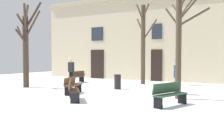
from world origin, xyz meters
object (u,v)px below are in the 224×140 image
at_px(tree_center, 180,34).
at_px(litter_bin, 118,82).
at_px(bench_facing_shops, 72,85).
at_px(tree_left_of_center, 26,45).
at_px(bench_back_to_back_right, 169,94).
at_px(person_crossing_plaza, 71,70).
at_px(bench_near_center_tree, 77,77).
at_px(bench_near_lamp, 73,90).
at_px(tree_near_facade, 143,42).
at_px(person_strolling, 177,75).

xyz_separation_m(tree_center, litter_bin, (-4.16, 1.81, -2.46)).
distance_m(litter_bin, bench_facing_shops, 3.10).
distance_m(tree_left_of_center, bench_back_to_back_right, 10.00).
distance_m(tree_left_of_center, person_crossing_plaza, 3.45).
bearing_deg(bench_near_center_tree, litter_bin, 57.89).
relative_size(bench_facing_shops, person_crossing_plaza, 0.89).
height_order(bench_near_lamp, person_crossing_plaza, person_crossing_plaza).
xyz_separation_m(bench_facing_shops, bench_near_center_tree, (-3.59, 5.02, -0.01)).
xyz_separation_m(tree_near_facade, bench_facing_shops, (-1.01, -6.41, -2.44)).
bearing_deg(bench_back_to_back_right, bench_near_lamp, 118.23).
bearing_deg(bench_facing_shops, tree_left_of_center, 60.07).
xyz_separation_m(bench_back_to_back_right, person_strolling, (-0.76, 3.34, 0.49)).
relative_size(bench_near_lamp, bench_near_center_tree, 0.93).
bearing_deg(bench_near_lamp, person_crossing_plaza, -1.17).
relative_size(bench_back_to_back_right, bench_facing_shops, 1.10).
distance_m(bench_near_lamp, bench_facing_shops, 2.13).
xyz_separation_m(tree_left_of_center, litter_bin, (5.23, 2.06, -2.17)).
distance_m(bench_facing_shops, person_crossing_plaza, 4.85).
relative_size(tree_near_facade, bench_near_lamp, 3.50).
distance_m(bench_facing_shops, bench_near_center_tree, 6.17).
bearing_deg(tree_center, person_strolling, 111.65).
relative_size(litter_bin, person_strolling, 0.50).
xyz_separation_m(tree_left_of_center, bench_near_center_tree, (0.69, 4.13, -2.17)).
xyz_separation_m(bench_near_lamp, bench_back_to_back_right, (3.98, 0.83, -0.00)).
bearing_deg(bench_near_center_tree, bench_back_to_back_right, 49.16).
bearing_deg(bench_facing_shops, bench_back_to_back_right, -117.02).
bearing_deg(litter_bin, bench_near_lamp, -85.09).
bearing_deg(tree_center, person_crossing_plaza, 162.63).
bearing_deg(tree_center, tree_near_facade, 127.88).
height_order(tree_near_facade, bench_near_lamp, tree_near_facade).
bearing_deg(tree_left_of_center, litter_bin, 21.52).
distance_m(bench_back_to_back_right, bench_near_center_tree, 10.66).
bearing_deg(bench_near_lamp, bench_back_to_back_right, -119.02).
bearing_deg(tree_center, bench_near_lamp, -143.46).
relative_size(tree_center, bench_back_to_back_right, 3.05).
bearing_deg(person_crossing_plaza, bench_facing_shops, 132.54).
height_order(tree_center, litter_bin, tree_center).
xyz_separation_m(litter_bin, person_crossing_plaza, (-4.04, 0.75, 0.57)).
xyz_separation_m(tree_center, person_crossing_plaza, (-8.20, 2.56, -1.89)).
bearing_deg(bench_back_to_back_right, person_crossing_plaza, 78.19).
bearing_deg(person_strolling, tree_near_facade, 13.95).
bearing_deg(person_strolling, bench_back_to_back_right, 164.46).
bearing_deg(bench_near_center_tree, tree_left_of_center, -17.10).
bearing_deg(bench_near_lamp, bench_facing_shops, -1.59).
bearing_deg(bench_back_to_back_right, litter_bin, 65.70).
bearing_deg(bench_facing_shops, litter_bin, -36.17).
height_order(tree_center, person_strolling, tree_center).
bearing_deg(litter_bin, tree_left_of_center, -158.48).
relative_size(tree_left_of_center, person_strolling, 3.05).
bearing_deg(litter_bin, person_strolling, -6.84).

